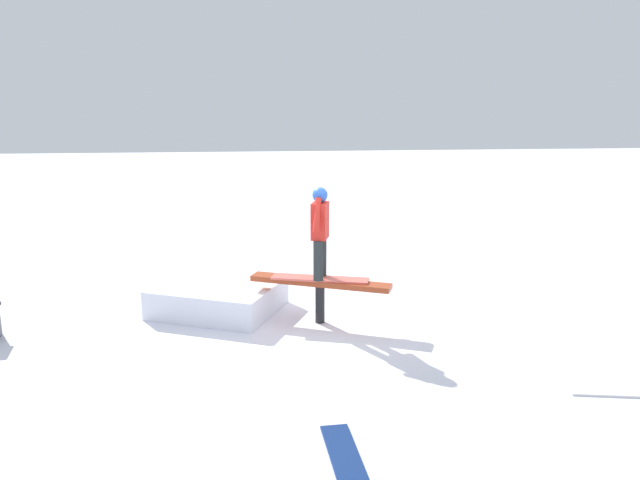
{
  "coord_description": "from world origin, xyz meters",
  "views": [
    {
      "loc": [
        -0.92,
        -8.77,
        3.3
      ],
      "look_at": [
        0.0,
        0.0,
        1.27
      ],
      "focal_mm": 35.0,
      "sensor_mm": 36.0,
      "label": 1
    }
  ],
  "objects": [
    {
      "name": "snow_kicker_ramp",
      "position": [
        -1.54,
        0.67,
        0.22
      ],
      "size": [
        2.25,
        2.1,
        0.44
      ],
      "primitive_type": "cube",
      "rotation": [
        0.0,
        0.0,
        -0.41
      ],
      "color": "white",
      "rests_on": "ground"
    },
    {
      "name": "loose_snowboard_navy",
      "position": [
        -0.14,
        -3.76,
        0.01
      ],
      "size": [
        0.36,
        1.46,
        0.02
      ],
      "primitive_type": "cube",
      "rotation": [
        0.0,
        0.0,
        1.63
      ],
      "color": "navy",
      "rests_on": "ground"
    },
    {
      "name": "loose_snowboard_white",
      "position": [
        3.24,
        -2.62,
        0.01
      ],
      "size": [
        1.3,
        0.51,
        0.02
      ],
      "primitive_type": "cube",
      "rotation": [
        0.0,
        0.0,
        6.09
      ],
      "color": "white",
      "rests_on": "ground"
    },
    {
      "name": "rail_feature",
      "position": [
        0.0,
        0.0,
        0.56
      ],
      "size": [
        2.05,
        1.11,
        0.67
      ],
      "rotation": [
        0.0,
        0.0,
        -0.41
      ],
      "color": "black",
      "rests_on": "ground"
    },
    {
      "name": "main_rider_on_rail",
      "position": [
        0.0,
        0.0,
        1.35
      ],
      "size": [
        1.46,
        0.72,
        1.37
      ],
      "rotation": [
        0.0,
        0.0,
        -0.29
      ],
      "color": "#EE6657",
      "rests_on": "rail_feature"
    },
    {
      "name": "ground_plane",
      "position": [
        0.0,
        0.0,
        0.0
      ],
      "size": [
        60.0,
        60.0,
        0.0
      ],
      "primitive_type": "plane",
      "color": "white"
    }
  ]
}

